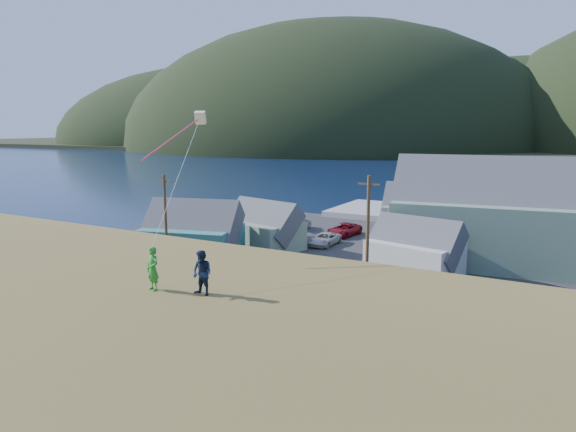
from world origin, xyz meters
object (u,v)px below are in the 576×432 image
object	(u,v)px
shed_teal	(192,233)
shed_palegreen_near	(262,227)
shed_white	(415,249)
kite_flyer_green	(153,269)
shed_palegreen_far	(431,211)
kite_flyer_navy	(202,273)
wharf	(426,215)

from	to	relation	value
shed_teal	shed_palegreen_near	xyz separation A→B (m)	(3.37, 7.16, -0.30)
shed_white	kite_flyer_green	distance (m)	30.80
shed_palegreen_near	shed_palegreen_far	bearing A→B (deg)	63.58
shed_teal	kite_flyer_navy	distance (m)	32.81
shed_palegreen_near	shed_teal	bearing A→B (deg)	-100.37
shed_white	shed_palegreen_far	distance (m)	17.94
shed_white	kite_flyer_green	xyz separation A→B (m)	(-0.92, -30.28, 5.59)
kite_flyer_navy	wharf	bearing A→B (deg)	100.70
shed_white	shed_teal	bearing A→B (deg)	-153.21
shed_palegreen_near	kite_flyer_green	bearing A→B (deg)	-49.08
wharf	kite_flyer_green	world-z (taller)	kite_flyer_green
wharf	kite_flyer_navy	xyz separation A→B (m)	(7.23, -59.15, 7.50)
shed_palegreen_far	kite_flyer_green	distance (m)	48.29
shed_palegreen_near	kite_flyer_green	distance (m)	36.33
wharf	shed_palegreen_far	xyz separation A→B (m)	(3.44, -11.58, 2.40)
shed_palegreen_near	kite_flyer_green	size ratio (longest dim) A/B	6.42
wharf	shed_palegreen_far	size ratio (longest dim) A/B	2.20
shed_palegreen_far	kite_flyer_green	world-z (taller)	kite_flyer_green
shed_teal	kite_flyer_green	bearing A→B (deg)	-67.50
wharf	shed_teal	xyz separation A→B (m)	(-13.73, -34.47, 2.20)
shed_teal	kite_flyer_navy	xyz separation A→B (m)	(20.95, -24.68, 5.30)
shed_white	shed_palegreen_far	bearing A→B (deg)	111.60
kite_flyer_green	kite_flyer_navy	xyz separation A→B (m)	(1.80, 0.40, 0.00)
shed_teal	shed_palegreen_far	bearing A→B (deg)	38.27
shed_palegreen_near	shed_white	size ratio (longest dim) A/B	1.12
shed_palegreen_near	shed_palegreen_far	size ratio (longest dim) A/B	0.81
shed_teal	shed_palegreen_far	world-z (taller)	shed_palegreen_far
kite_flyer_navy	shed_white	bearing A→B (deg)	95.42
wharf	kite_flyer_navy	world-z (taller)	kite_flyer_navy
kite_flyer_navy	kite_flyer_green	bearing A→B (deg)	-163.74
shed_teal	kite_flyer_navy	size ratio (longest dim) A/B	6.85
shed_palegreen_near	shed_palegreen_far	distance (m)	20.93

